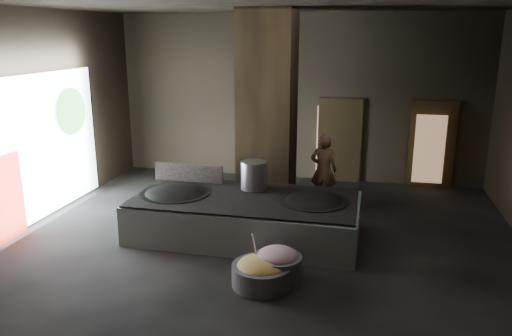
% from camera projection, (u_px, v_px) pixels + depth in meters
% --- Properties ---
extents(floor, '(10.00, 9.00, 0.10)m').
position_uv_depth(floor, '(263.00, 241.00, 9.97)').
color(floor, black).
rests_on(floor, ground).
extents(back_wall, '(10.00, 0.10, 4.50)m').
position_uv_depth(back_wall, '(297.00, 98.00, 13.65)').
color(back_wall, black).
rests_on(back_wall, ground).
extents(front_wall, '(10.00, 0.10, 4.50)m').
position_uv_depth(front_wall, '(171.00, 208.00, 5.08)').
color(front_wall, black).
rests_on(front_wall, ground).
extents(left_wall, '(0.10, 9.00, 4.50)m').
position_uv_depth(left_wall, '(27.00, 118.00, 10.44)').
color(left_wall, black).
rests_on(left_wall, ground).
extents(pillar, '(1.20, 1.20, 4.50)m').
position_uv_depth(pillar, '(267.00, 112.00, 11.22)').
color(pillar, black).
rests_on(pillar, ground).
extents(hearth_platform, '(4.50, 2.20, 0.78)m').
position_uv_depth(hearth_platform, '(245.00, 218.00, 10.00)').
color(hearth_platform, silver).
rests_on(hearth_platform, ground).
extents(platform_cap, '(4.37, 2.10, 0.03)m').
position_uv_depth(platform_cap, '(245.00, 198.00, 9.89)').
color(platform_cap, black).
rests_on(platform_cap, hearth_platform).
extents(wok_left, '(1.41, 1.41, 0.39)m').
position_uv_depth(wok_left, '(176.00, 196.00, 10.17)').
color(wok_left, black).
rests_on(wok_left, hearth_platform).
extents(wok_left_rim, '(1.44, 1.44, 0.05)m').
position_uv_depth(wok_left_rim, '(175.00, 193.00, 10.15)').
color(wok_left_rim, black).
rests_on(wok_left_rim, hearth_platform).
extents(wok_right, '(1.31, 1.31, 0.37)m').
position_uv_depth(wok_right, '(313.00, 205.00, 9.67)').
color(wok_right, black).
rests_on(wok_right, hearth_platform).
extents(wok_right_rim, '(1.34, 1.34, 0.05)m').
position_uv_depth(wok_right_rim, '(313.00, 201.00, 9.65)').
color(wok_right_rim, black).
rests_on(wok_right_rim, hearth_platform).
extents(stock_pot, '(0.54, 0.54, 0.58)m').
position_uv_depth(stock_pot, '(254.00, 175.00, 10.32)').
color(stock_pot, '#A2A5A9').
rests_on(stock_pot, hearth_platform).
extents(splash_guard, '(1.56, 0.08, 0.39)m').
position_uv_depth(splash_guard, '(189.00, 173.00, 10.85)').
color(splash_guard, black).
rests_on(splash_guard, hearth_platform).
extents(cook, '(0.65, 0.44, 1.72)m').
position_uv_depth(cook, '(324.00, 170.00, 11.71)').
color(cook, '#895E46').
rests_on(cook, ground).
extents(veg_basin, '(1.29, 1.29, 0.36)m').
position_uv_depth(veg_basin, '(262.00, 275.00, 8.09)').
color(veg_basin, slate).
rests_on(veg_basin, ground).
extents(veg_fill, '(0.80, 0.80, 0.25)m').
position_uv_depth(veg_fill, '(262.00, 265.00, 8.04)').
color(veg_fill, '#A7B155').
rests_on(veg_fill, veg_basin).
extents(ladle, '(0.04, 0.39, 0.70)m').
position_uv_depth(ladle, '(255.00, 249.00, 8.16)').
color(ladle, '#A2A5A9').
rests_on(ladle, veg_basin).
extents(meat_basin, '(0.98, 0.98, 0.44)m').
position_uv_depth(meat_basin, '(277.00, 268.00, 8.23)').
color(meat_basin, slate).
rests_on(meat_basin, ground).
extents(meat_fill, '(0.67, 0.67, 0.26)m').
position_uv_depth(meat_fill, '(278.00, 255.00, 8.17)').
color(meat_fill, '#AC6777').
rests_on(meat_fill, meat_basin).
extents(doorway_near, '(1.18, 0.08, 2.38)m').
position_uv_depth(doorway_near, '(339.00, 142.00, 13.60)').
color(doorway_near, black).
rests_on(doorway_near, ground).
extents(doorway_near_glow, '(0.86, 0.04, 2.04)m').
position_uv_depth(doorway_near_glow, '(332.00, 143.00, 13.65)').
color(doorway_near_glow, '#8C6647').
rests_on(doorway_near_glow, ground).
extents(doorway_far, '(1.18, 0.08, 2.38)m').
position_uv_depth(doorway_far, '(432.00, 146.00, 13.09)').
color(doorway_far, black).
rests_on(doorway_far, ground).
extents(doorway_far_glow, '(0.76, 0.04, 1.80)m').
position_uv_depth(doorway_far_glow, '(429.00, 149.00, 12.94)').
color(doorway_far_glow, '#8C6647').
rests_on(doorway_far_glow, ground).
extents(left_opening, '(0.04, 4.20, 3.10)m').
position_uv_depth(left_opening, '(41.00, 146.00, 10.77)').
color(left_opening, white).
rests_on(left_opening, ground).
extents(pavilion_sliver, '(0.05, 0.90, 1.70)m').
position_uv_depth(pavilion_sliver, '(7.00, 198.00, 9.73)').
color(pavilion_sliver, maroon).
rests_on(pavilion_sliver, ground).
extents(tree_silhouette, '(0.28, 1.10, 1.10)m').
position_uv_depth(tree_silhouette, '(71.00, 111.00, 11.63)').
color(tree_silhouette, '#194714').
rests_on(tree_silhouette, left_opening).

